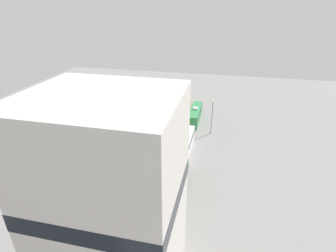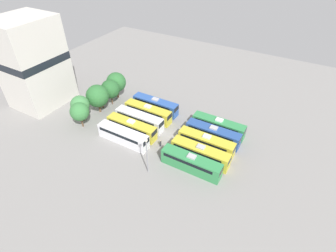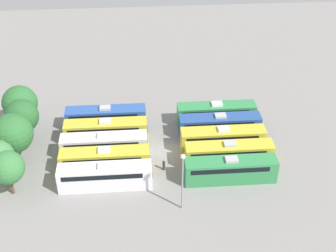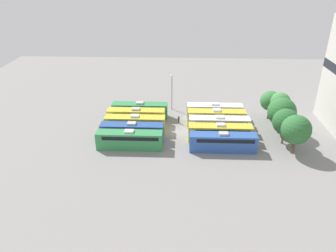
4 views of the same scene
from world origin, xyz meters
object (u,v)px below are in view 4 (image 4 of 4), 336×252
at_px(bus_1, 136,116).
at_px(bus_4, 130,139).
at_px(worker_person, 179,120).
at_px(tree_3, 288,120).
at_px(bus_3, 132,131).
at_px(tree_0, 270,101).
at_px(bus_5, 215,111).
at_px(bus_0, 140,110).
at_px(light_pole, 172,86).
at_px(bus_7, 219,124).
at_px(bus_9, 223,142).
at_px(bus_6, 216,117).
at_px(tree_2, 282,112).
at_px(bus_8, 220,132).
at_px(tree_4, 286,122).
at_px(tree_5, 296,130).
at_px(bus_2, 135,123).
at_px(tree_1, 280,103).

relative_size(bus_1, bus_4, 1.00).
bearing_deg(worker_person, tree_3, 75.38).
bearing_deg(bus_3, tree_0, 110.51).
bearing_deg(bus_5, bus_0, -89.95).
xyz_separation_m(bus_0, light_pole, (-4.65, 6.72, 3.78)).
distance_m(bus_7, worker_person, 8.94).
xyz_separation_m(bus_9, tree_3, (-5.37, 12.67, 2.04)).
relative_size(bus_6, tree_3, 2.15).
xyz_separation_m(tree_2, tree_3, (1.89, 0.85, -0.76)).
bearing_deg(bus_7, bus_5, -176.94).
bearing_deg(tree_2, bus_3, -82.31).
bearing_deg(bus_7, bus_8, -2.37).
bearing_deg(tree_4, bus_7, -109.09).
relative_size(bus_5, worker_person, 6.99).
distance_m(bus_3, tree_3, 29.52).
height_order(bus_4, light_pole, light_pole).
relative_size(bus_1, tree_5, 1.65).
bearing_deg(tree_2, tree_4, -5.88).
xyz_separation_m(bus_0, tree_4, (10.46, 27.78, 2.72)).
bearing_deg(worker_person, bus_2, -64.96).
relative_size(light_pole, tree_1, 1.24).
distance_m(tree_3, tree_4, 2.78).
bearing_deg(bus_9, bus_2, -112.19).
bearing_deg(bus_5, bus_4, -50.94).
height_order(bus_4, tree_4, tree_4).
bearing_deg(bus_5, light_pole, -116.41).
height_order(light_pole, tree_3, light_pole).
bearing_deg(bus_8, bus_2, -101.13).
xyz_separation_m(bus_2, light_pole, (-11.35, 6.90, 3.78)).
relative_size(bus_2, tree_0, 1.89).
distance_m(bus_1, tree_4, 29.21).
height_order(bus_9, tree_2, tree_2).
bearing_deg(bus_0, tree_1, 87.33).
height_order(bus_2, tree_2, tree_2).
height_order(bus_0, bus_8, same).
bearing_deg(bus_5, tree_3, 58.08).
bearing_deg(tree_5, bus_7, -120.88).
bearing_deg(bus_1, tree_4, 75.68).
xyz_separation_m(bus_8, tree_0, (-10.34, 11.37, 2.39)).
height_order(bus_4, tree_5, tree_5).
bearing_deg(tree_2, bus_2, -89.00).
bearing_deg(light_pole, tree_4, 54.34).
height_order(bus_3, tree_2, tree_2).
relative_size(bus_4, tree_1, 1.79).
distance_m(bus_2, bus_7, 16.58).
relative_size(bus_2, tree_5, 1.65).
bearing_deg(tree_3, bus_8, -81.81).
height_order(bus_8, worker_person, bus_8).
bearing_deg(bus_3, bus_5, 121.59).
bearing_deg(bus_6, tree_2, 75.95).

